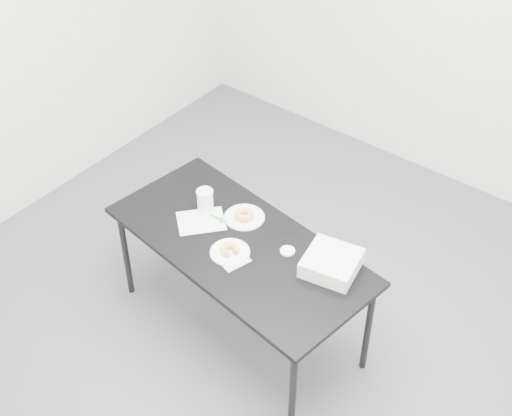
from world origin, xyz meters
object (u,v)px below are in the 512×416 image
Objects in this scene: pen at (219,219)px; coffee_cup at (205,200)px; plate_near at (230,252)px; donut_far at (244,214)px; table at (239,250)px; bakery_box at (331,263)px; plate_far at (244,217)px; donut_near at (230,249)px; scorecard at (201,221)px.

coffee_cup is (-0.12, 0.02, 0.06)m from pen.
donut_far is (-0.12, 0.26, 0.02)m from plate_near.
pen is 1.12× the size of donut_far.
donut_far reaches higher than plate_near.
table is 0.23m from pen.
plate_far is at bearing 165.20° from bakery_box.
pen is at bearing 166.61° from table.
pen is 0.13m from coffee_cup.
donut_near is (0.22, -0.17, 0.02)m from pen.
coffee_cup reaches higher than table.
donut_near is 0.38× the size of bakery_box.
donut_far is at bearing 165.20° from bakery_box.
donut_near is 0.53m from bakery_box.
coffee_cup reaches higher than plate_far.
table is at bearing -17.14° from coffee_cup.
scorecard is (-0.28, 0.01, 0.05)m from table.
scorecard is at bearing -135.30° from donut_far.
donut_near reaches higher than plate_near.
donut_far is at bearing 113.55° from plate_near.
scorecard is 0.78m from bakery_box.
plate_far is 0.02m from donut_far.
pen is 0.70m from bakery_box.
bakery_box reaches higher than donut_far.
donut_near and donut_far have the same top height.
coffee_cup reaches higher than bakery_box.
donut_near reaches higher than scorecard.
plate_far is 0.60m from bakery_box.
plate_far is 0.24m from coffee_cup.
table is 0.36m from coffee_cup.
table is 5.90× the size of bakery_box.
coffee_cup reaches higher than pen.
scorecard is at bearing -135.30° from plate_far.
bakery_box is at bearing -3.71° from donut_far.
plate_far reaches higher than table.
coffee_cup is 0.50× the size of bakery_box.
donut_near is 0.29m from plate_far.
table is at bearing 38.59° from scorecard.
scorecard is 2.15× the size of pen.
scorecard is at bearing -137.10° from pen.
bakery_box is (0.60, -0.04, 0.02)m from donut_far.
bakery_box is at bearing 25.14° from donut_near.
bakery_box is (0.81, 0.04, -0.02)m from coffee_cup.
table is at bearing -175.19° from bakery_box.
coffee_cup is (-0.33, 0.19, 0.04)m from donut_near.
bakery_box is (0.49, 0.14, 0.10)m from table.
donut_near is (0.01, -0.09, 0.08)m from table.
pen is at bearing 173.72° from bakery_box.
coffee_cup is at bearing 150.59° from plate_near.
scorecard is 2.42× the size of donut_far.
plate_far is at bearing 0.00° from donut_far.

